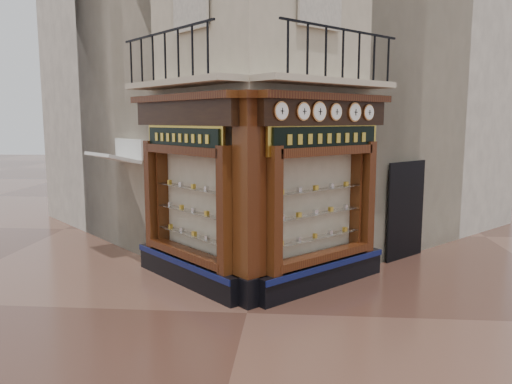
# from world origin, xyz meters

# --- Properties ---
(ground) EXTENTS (80.00, 80.00, 0.00)m
(ground) POSITION_xyz_m (0.00, 0.00, 0.00)
(ground) COLOR #492C22
(ground) RESTS_ON ground
(main_building) EXTENTS (11.31, 11.31, 12.00)m
(main_building) POSITION_xyz_m (0.00, 6.16, 6.00)
(main_building) COLOR beige
(main_building) RESTS_ON ground
(neighbour_left) EXTENTS (11.31, 11.31, 11.00)m
(neighbour_left) POSITION_xyz_m (-2.47, 8.63, 5.50)
(neighbour_left) COLOR beige
(neighbour_left) RESTS_ON ground
(neighbour_right) EXTENTS (11.31, 11.31, 11.00)m
(neighbour_right) POSITION_xyz_m (2.47, 8.63, 5.50)
(neighbour_right) COLOR beige
(neighbour_right) RESTS_ON ground
(shopfront_left) EXTENTS (2.86, 2.86, 3.98)m
(shopfront_left) POSITION_xyz_m (-1.41, 1.57, 1.98)
(shopfront_left) COLOR black
(shopfront_left) RESTS_ON ground
(shopfront_right) EXTENTS (2.86, 2.86, 3.98)m
(shopfront_right) POSITION_xyz_m (1.41, 1.57, 1.98)
(shopfront_right) COLOR black
(shopfront_right) RESTS_ON ground
(corner_pilaster) EXTENTS (0.85, 0.85, 3.98)m
(corner_pilaster) POSITION_xyz_m (0.00, 0.50, 1.95)
(corner_pilaster) COLOR black
(corner_pilaster) RESTS_ON ground
(balcony) EXTENTS (5.94, 2.97, 1.03)m
(balcony) POSITION_xyz_m (0.00, 1.49, 4.22)
(balcony) COLOR beige
(balcony) RESTS_ON ground
(clock_a) EXTENTS (0.28, 0.28, 0.35)m
(clock_a) POSITION_xyz_m (0.58, 0.47, 3.62)
(clock_a) COLOR #D38546
(clock_a) RESTS_ON ground
(clock_b) EXTENTS (0.28, 0.28, 0.35)m
(clock_b) POSITION_xyz_m (0.98, 0.87, 3.62)
(clock_b) COLOR #D38546
(clock_b) RESTS_ON ground
(clock_c) EXTENTS (0.31, 0.31, 0.39)m
(clock_c) POSITION_xyz_m (1.28, 1.18, 3.62)
(clock_c) COLOR #D38546
(clock_c) RESTS_ON ground
(clock_d) EXTENTS (0.28, 0.28, 0.35)m
(clock_d) POSITION_xyz_m (1.63, 1.52, 3.62)
(clock_d) COLOR #D38546
(clock_d) RESTS_ON ground
(clock_e) EXTENTS (0.32, 0.32, 0.40)m
(clock_e) POSITION_xyz_m (2.04, 1.94, 3.62)
(clock_e) COLOR #D38546
(clock_e) RESTS_ON ground
(clock_f) EXTENTS (0.28, 0.28, 0.34)m
(clock_f) POSITION_xyz_m (2.37, 2.27, 3.62)
(clock_f) COLOR #D38546
(clock_f) RESTS_ON ground
(awning) EXTENTS (1.64, 1.64, 0.29)m
(awning) POSITION_xyz_m (-3.70, 3.49, 0.00)
(awning) COLOR silver
(awning) RESTS_ON ground
(signboard_left) EXTENTS (2.01, 2.01, 0.54)m
(signboard_left) POSITION_xyz_m (-1.46, 1.51, 3.10)
(signboard_left) COLOR gold
(signboard_left) RESTS_ON ground
(signboard_right) EXTENTS (2.29, 2.29, 0.61)m
(signboard_right) POSITION_xyz_m (1.46, 1.51, 3.10)
(signboard_right) COLOR gold
(signboard_right) RESTS_ON ground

